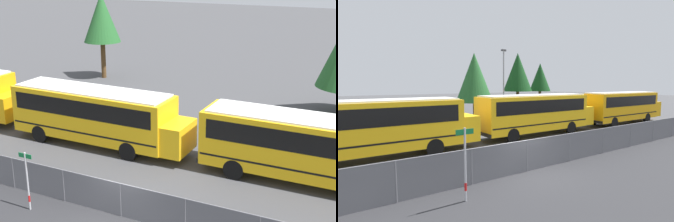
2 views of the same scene
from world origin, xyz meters
TOP-DOWN VIEW (x-y plane):
  - ground_plane at (0.00, 0.00)m, footprint 200.00×200.00m
  - fence at (-0.00, -0.00)m, footprint 60.72×0.07m
  - school_bus_1 at (-5.65, 6.46)m, footprint 11.34×2.62m
  - school_bus_2 at (6.55, 6.78)m, footprint 11.34×2.62m
  - street_sign at (-3.93, -1.30)m, footprint 0.70×0.09m
  - tree_0 at (-14.73, 20.84)m, footprint 3.39×3.39m

SIDE VIEW (x-z plane):
  - ground_plane at x=0.00m, z-range 0.00..0.00m
  - fence at x=0.00m, z-range 0.02..1.61m
  - street_sign at x=-3.93m, z-range 0.09..2.83m
  - school_bus_1 at x=-5.65m, z-range 0.32..3.75m
  - school_bus_2 at x=6.55m, z-range 0.32..3.75m
  - tree_0 at x=-14.73m, z-range 1.65..9.45m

